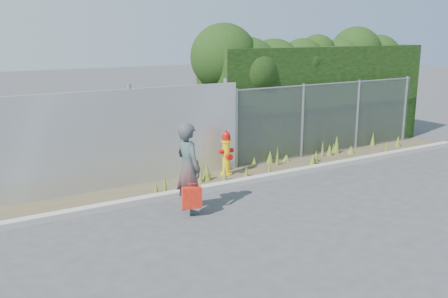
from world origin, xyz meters
TOP-DOWN VIEW (x-y plane):
  - ground at (0.00, 0.00)m, footprint 80.00×80.00m
  - curb at (0.00, 1.80)m, footprint 16.00×0.22m
  - weed_strip at (-0.13, 2.48)m, footprint 16.00×1.23m
  - corrugated_fence at (-3.25, 3.01)m, footprint 8.50×0.21m
  - chainlink_fence at (4.25, 3.00)m, footprint 6.50×0.07m
  - hedge at (4.16, 4.02)m, footprint 7.73×1.93m
  - fire_hydrant at (0.50, 2.60)m, footprint 0.37×0.34m
  - woman at (-1.44, 0.84)m, footprint 0.48×0.68m
  - red_tote_bag at (-1.53, 0.55)m, footprint 0.37×0.13m
  - black_shoulder_bag at (-1.37, 1.05)m, footprint 0.27×0.11m

SIDE VIEW (x-z plane):
  - ground at x=0.00m, z-range 0.00..0.00m
  - curb at x=0.00m, z-range 0.00..0.12m
  - weed_strip at x=-0.13m, z-range -0.15..0.40m
  - red_tote_bag at x=-1.53m, z-range 0.15..0.63m
  - fire_hydrant at x=0.50m, z-range -0.02..1.10m
  - woman at x=-1.44m, z-range 0.00..1.76m
  - chainlink_fence at x=4.25m, z-range 0.01..2.06m
  - corrugated_fence at x=-3.25m, z-range -0.05..2.25m
  - black_shoulder_bag at x=-1.37m, z-range 1.07..1.26m
  - hedge at x=4.16m, z-range 0.17..3.82m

